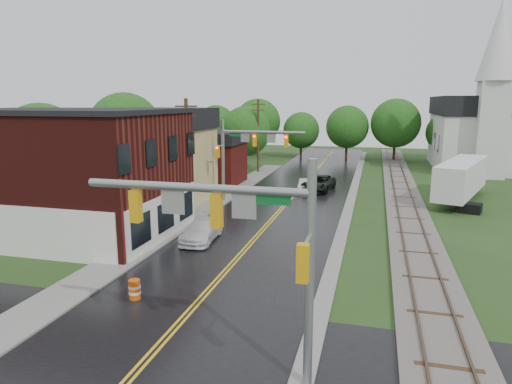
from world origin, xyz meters
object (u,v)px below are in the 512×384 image
at_px(construction_barrel, 135,290).
at_px(tree_left_c, 192,138).
at_px(pickup_white, 202,230).
at_px(traffic_signal_near, 241,230).
at_px(traffic_signal_far, 246,146).
at_px(tree_left_b, 126,131).
at_px(utility_pole_c, 258,135).
at_px(suv_dark, 318,183).
at_px(semi_trailer, 462,178).
at_px(brick_building, 66,172).
at_px(sedan_silver, 306,185).
at_px(utility_pole_b, 187,154).
at_px(tree_left_a, 43,145).
at_px(church, 479,124).
at_px(tree_left_e, 246,133).

bearing_deg(construction_barrel, tree_left_c, 108.17).
bearing_deg(pickup_white, traffic_signal_near, -67.45).
height_order(traffic_signal_far, tree_left_b, tree_left_b).
distance_m(utility_pole_c, pickup_white, 28.96).
relative_size(utility_pole_c, tree_left_b, 0.93).
distance_m(suv_dark, semi_trailer, 12.99).
xyz_separation_m(utility_pole_c, construction_barrel, (3.92, -37.50, -4.26)).
relative_size(suv_dark, semi_trailer, 0.47).
bearing_deg(brick_building, construction_barrel, -41.52).
xyz_separation_m(suv_dark, sedan_silver, (-1.18, -0.57, -0.16)).
distance_m(utility_pole_b, construction_barrel, 16.54).
relative_size(tree_left_c, construction_barrel, 8.35).
distance_m(tree_left_a, sedan_silver, 24.04).
bearing_deg(semi_trailer, utility_pole_c, 151.15).
bearing_deg(tree_left_a, traffic_signal_near, -40.47).
relative_size(church, tree_left_b, 2.06).
distance_m(utility_pole_c, tree_left_b, 16.42).
xyz_separation_m(traffic_signal_far, sedan_silver, (4.27, 6.36, -4.37)).
height_order(brick_building, utility_pole_c, utility_pole_c).
height_order(traffic_signal_near, tree_left_a, tree_left_a).
xyz_separation_m(utility_pole_c, tree_left_e, (-2.05, 1.90, 0.09)).
distance_m(tree_left_a, suv_dark, 25.30).
xyz_separation_m(traffic_signal_far, tree_left_c, (-10.38, 12.90, -0.46)).
bearing_deg(traffic_signal_near, tree_left_b, 125.49).
height_order(tree_left_c, sedan_silver, tree_left_c).
height_order(utility_pole_c, pickup_white, utility_pole_c).
relative_size(traffic_signal_near, construction_barrel, 8.01).
height_order(brick_building, suv_dark, brick_building).
xyz_separation_m(traffic_signal_far, tree_left_b, (-14.38, 4.90, 0.74)).
bearing_deg(suv_dark, semi_trailer, -0.58).
distance_m(tree_left_e, suv_dark, 16.64).
distance_m(traffic_signal_far, pickup_white, 12.23).
bearing_deg(tree_left_c, utility_pole_c, 30.20).
xyz_separation_m(church, semi_trailer, (-5.24, -21.61, -3.65)).
xyz_separation_m(tree_left_e, semi_trailer, (23.61, -13.78, -2.63)).
distance_m(church, sedan_silver, 28.48).
relative_size(church, construction_barrel, 21.82).
bearing_deg(traffic_signal_near, tree_left_c, 114.56).
height_order(pickup_white, construction_barrel, pickup_white).
bearing_deg(utility_pole_c, construction_barrel, -84.04).
height_order(utility_pole_c, tree_left_c, utility_pole_c).
height_order(utility_pole_b, construction_barrel, utility_pole_b).
xyz_separation_m(sedan_silver, construction_barrel, (-3.68, -26.86, -0.15)).
bearing_deg(semi_trailer, tree_left_e, 149.74).
bearing_deg(tree_left_b, pickup_white, -48.14).
xyz_separation_m(traffic_signal_near, construction_barrel, (-6.36, 4.50, -4.51)).
xyz_separation_m(tree_left_b, semi_trailer, (32.61, 0.22, -3.53)).
bearing_deg(tree_left_e, traffic_signal_far, -74.11).
distance_m(utility_pole_c, tree_left_e, 2.79).
bearing_deg(tree_left_c, tree_left_e, 50.19).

